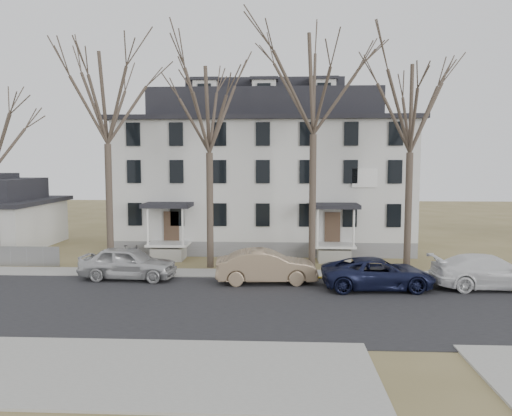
# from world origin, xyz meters

# --- Properties ---
(ground) EXTENTS (120.00, 120.00, 0.00)m
(ground) POSITION_xyz_m (0.00, 0.00, 0.00)
(ground) COLOR olive
(ground) RESTS_ON ground
(main_road) EXTENTS (120.00, 10.00, 0.04)m
(main_road) POSITION_xyz_m (0.00, 2.00, 0.00)
(main_road) COLOR #27272A
(main_road) RESTS_ON ground
(far_sidewalk) EXTENTS (120.00, 2.00, 0.08)m
(far_sidewalk) POSITION_xyz_m (0.00, 8.00, 0.00)
(far_sidewalk) COLOR #A09F97
(far_sidewalk) RESTS_ON ground
(near_sidewalk_left) EXTENTS (20.00, 5.00, 0.08)m
(near_sidewalk_left) POSITION_xyz_m (-8.00, -5.00, 0.00)
(near_sidewalk_left) COLOR #A09F97
(near_sidewalk_left) RESTS_ON ground
(yellow_curb) EXTENTS (14.00, 0.25, 0.06)m
(yellow_curb) POSITION_xyz_m (5.00, 7.10, 0.00)
(yellow_curb) COLOR gold
(yellow_curb) RESTS_ON ground
(boarding_house) EXTENTS (20.80, 12.36, 12.05)m
(boarding_house) POSITION_xyz_m (-2.00, 17.95, 5.38)
(boarding_house) COLOR slate
(boarding_house) RESTS_ON ground
(tree_far_left) EXTENTS (8.40, 8.40, 13.72)m
(tree_far_left) POSITION_xyz_m (-11.00, 9.80, 10.34)
(tree_far_left) COLOR #473B31
(tree_far_left) RESTS_ON ground
(tree_mid_left) EXTENTS (7.80, 7.80, 12.74)m
(tree_mid_left) POSITION_xyz_m (-5.00, 9.80, 9.60)
(tree_mid_left) COLOR #473B31
(tree_mid_left) RESTS_ON ground
(tree_center) EXTENTS (9.00, 9.00, 14.70)m
(tree_center) POSITION_xyz_m (1.00, 9.80, 11.08)
(tree_center) COLOR #473B31
(tree_center) RESTS_ON ground
(tree_mid_right) EXTENTS (7.80, 7.80, 12.74)m
(tree_mid_right) POSITION_xyz_m (6.50, 9.80, 9.60)
(tree_mid_right) COLOR #473B31
(tree_mid_right) RESTS_ON ground
(car_silver) EXTENTS (5.21, 2.37, 1.73)m
(car_silver) POSITION_xyz_m (-8.92, 6.50, 0.87)
(car_silver) COLOR #BEBEBE
(car_silver) RESTS_ON ground
(car_tan) EXTENTS (5.29, 2.24, 1.70)m
(car_tan) POSITION_xyz_m (-1.58, 6.03, 0.85)
(car_tan) COLOR #8E775B
(car_tan) RESTS_ON ground
(car_navy) EXTENTS (5.57, 2.79, 1.51)m
(car_navy) POSITION_xyz_m (3.92, 5.08, 0.76)
(car_navy) COLOR #131733
(car_navy) RESTS_ON ground
(car_white) EXTENTS (5.73, 2.45, 1.65)m
(car_white) POSITION_xyz_m (9.44, 5.41, 0.82)
(car_white) COLOR white
(car_white) RESTS_ON ground
(bicycle_left) EXTENTS (1.85, 0.71, 0.96)m
(bicycle_left) POSITION_xyz_m (-8.07, 12.60, 0.48)
(bicycle_left) COLOR black
(bicycle_left) RESTS_ON ground
(bicycle_right) EXTENTS (1.87, 1.17, 1.09)m
(bicycle_right) POSITION_xyz_m (-10.09, 10.73, 0.54)
(bicycle_right) COLOR black
(bicycle_right) RESTS_ON ground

